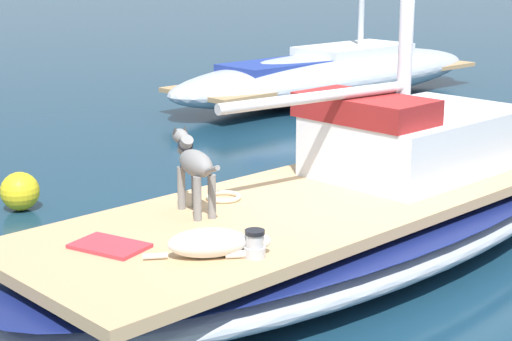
# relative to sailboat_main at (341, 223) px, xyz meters

# --- Properties ---
(ground_plane) EXTENTS (120.00, 120.00, 0.00)m
(ground_plane) POSITION_rel_sailboat_main_xyz_m (0.00, 0.00, -0.34)
(ground_plane) COLOR #143347
(sailboat_main) EXTENTS (3.49, 7.52, 0.66)m
(sailboat_main) POSITION_rel_sailboat_main_xyz_m (0.00, 0.00, 0.00)
(sailboat_main) COLOR #B2B7C1
(sailboat_main) RESTS_ON ground
(cabin_house) EXTENTS (1.69, 2.40, 0.84)m
(cabin_house) POSITION_rel_sailboat_main_xyz_m (-0.17, 1.11, 0.67)
(cabin_house) COLOR silver
(cabin_house) RESTS_ON sailboat_main
(dog_white) EXTENTS (0.52, 0.89, 0.22)m
(dog_white) POSITION_rel_sailboat_main_xyz_m (0.78, -1.95, 0.43)
(dog_white) COLOR silver
(dog_white) RESTS_ON sailboat_main
(dog_grey) EXTENTS (0.94, 0.30, 0.70)m
(dog_grey) POSITION_rel_sailboat_main_xyz_m (-0.24, -1.48, 0.75)
(dog_grey) COLOR gray
(dog_grey) RESTS_ON sailboat_main
(deck_winch) EXTENTS (0.16, 0.16, 0.21)m
(deck_winch) POSITION_rel_sailboat_main_xyz_m (0.96, -1.70, 0.42)
(deck_winch) COLOR #B7B7BC
(deck_winch) RESTS_ON sailboat_main
(coiled_rope) EXTENTS (0.32, 0.32, 0.04)m
(coiled_rope) POSITION_rel_sailboat_main_xyz_m (-0.42, -1.06, 0.35)
(coiled_rope) COLOR beige
(coiled_rope) RESTS_ON sailboat_main
(deck_towel) EXTENTS (0.66, 0.56, 0.03)m
(deck_towel) POSITION_rel_sailboat_main_xyz_m (0.15, -2.49, 0.34)
(deck_towel) COLOR #C6333D
(deck_towel) RESTS_ON sailboat_main
(moored_boat_port_side) EXTENTS (3.14, 8.18, 6.19)m
(moored_boat_port_side) POSITION_rel_sailboat_main_xyz_m (-6.89, 5.82, 0.16)
(moored_boat_port_side) COLOR #B2B7C1
(moored_boat_port_side) RESTS_ON ground
(mooring_buoy) EXTENTS (0.44, 0.44, 0.44)m
(mooring_buoy) POSITION_rel_sailboat_main_xyz_m (-3.25, -1.95, -0.12)
(mooring_buoy) COLOR yellow
(mooring_buoy) RESTS_ON ground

